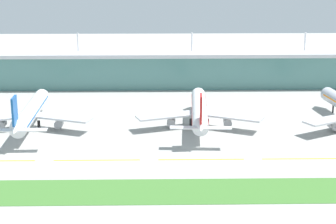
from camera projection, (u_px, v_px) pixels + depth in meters
name	position (u px, v px, depth m)	size (l,w,h in m)	color
ground_plane	(211.00, 163.00, 184.17)	(600.00, 600.00, 0.00)	#9E9E99
terminal_building	(191.00, 66.00, 291.51)	(288.00, 34.00, 26.94)	slate
airliner_near_middle	(30.00, 113.00, 217.99)	(48.79, 59.61, 18.90)	white
airliner_center	(199.00, 111.00, 220.44)	(48.73, 59.55, 18.90)	white
taxiway_stripe_mid_west	(97.00, 160.00, 186.61)	(28.00, 0.70, 0.04)	yellow
taxiway_stripe_centre	(201.00, 159.00, 187.25)	(28.00, 0.70, 0.04)	yellow
taxiway_stripe_mid_east	(305.00, 159.00, 187.89)	(28.00, 0.70, 0.04)	yellow
grass_verge	(219.00, 191.00, 162.61)	(300.00, 18.00, 0.10)	#3D702D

